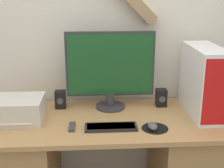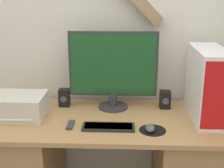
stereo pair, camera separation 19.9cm
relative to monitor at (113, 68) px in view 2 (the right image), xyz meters
name	(u,v)px [view 2 (the right image)]	position (x,y,z in m)	size (l,w,h in m)	color
wall_back	(109,20)	(-0.04, 0.21, 0.30)	(6.40, 0.13, 2.70)	silver
desk	(106,166)	(-0.04, -0.19, -0.66)	(1.63, 0.70, 0.76)	tan
monitor	(113,68)	(0.00, 0.00, 0.00)	(0.61, 0.21, 0.55)	#333338
keyboard	(108,127)	(-0.02, -0.35, -0.29)	(0.32, 0.11, 0.02)	black
mousepad	(153,130)	(0.25, -0.37, -0.29)	(0.16, 0.16, 0.00)	black
mouse	(150,128)	(0.24, -0.38, -0.27)	(0.06, 0.09, 0.04)	#4C4C51
computer_tower	(207,84)	(0.62, -0.15, -0.07)	(0.19, 0.48, 0.46)	white
printer	(19,106)	(-0.62, -0.19, -0.22)	(0.34, 0.28, 0.15)	beige
speaker_left	(64,98)	(-0.35, 0.01, -0.23)	(0.08, 0.07, 0.13)	black
speaker_right	(165,100)	(0.37, 0.01, -0.23)	(0.08, 0.07, 0.13)	black
remote_control	(70,125)	(-0.26, -0.32, -0.29)	(0.04, 0.12, 0.02)	#38383D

